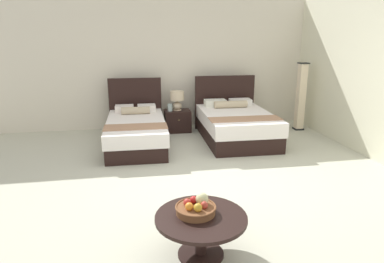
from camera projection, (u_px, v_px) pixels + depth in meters
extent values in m
cube|color=beige|center=(208.00, 180.00, 5.14)|extent=(9.69, 10.13, 0.02)
cube|color=silver|center=(177.00, 64.00, 7.84)|extent=(9.69, 0.12, 2.86)
cube|color=beige|center=(384.00, 76.00, 5.65)|extent=(0.12, 5.73, 2.86)
cube|color=black|center=(137.00, 139.00, 6.65)|extent=(1.10, 2.09, 0.27)
cube|color=white|center=(136.00, 126.00, 6.58)|extent=(1.14, 2.13, 0.25)
cube|color=black|center=(136.00, 105.00, 7.54)|extent=(1.13, 0.09, 1.19)
cube|color=white|center=(124.00, 109.00, 7.23)|extent=(0.39, 0.31, 0.14)
cube|color=white|center=(147.00, 108.00, 7.30)|extent=(0.39, 0.31, 0.14)
cylinder|color=#C5B391|center=(136.00, 111.00, 7.04)|extent=(0.58, 0.16, 0.15)
cube|color=#A77A5B|center=(136.00, 127.00, 6.06)|extent=(1.12, 0.46, 0.01)
cube|color=black|center=(236.00, 133.00, 6.99)|extent=(1.33, 1.99, 0.31)
cube|color=white|center=(237.00, 119.00, 6.92)|extent=(1.37, 2.03, 0.27)
cube|color=black|center=(225.00, 102.00, 7.83)|extent=(1.36, 0.09, 1.20)
cube|color=white|center=(215.00, 103.00, 7.50)|extent=(0.47, 0.31, 0.14)
cube|color=white|center=(240.00, 102.00, 7.59)|extent=(0.47, 0.31, 0.14)
cylinder|color=#C5B391|center=(231.00, 104.00, 7.32)|extent=(0.71, 0.17, 0.15)
cube|color=#A77A5B|center=(245.00, 119.00, 6.36)|extent=(1.35, 0.44, 0.01)
cube|color=black|center=(178.00, 121.00, 7.65)|extent=(0.56, 0.44, 0.47)
sphere|color=tan|center=(179.00, 120.00, 7.41)|extent=(0.02, 0.02, 0.02)
cylinder|color=beige|center=(177.00, 110.00, 7.60)|extent=(0.18, 0.18, 0.02)
ellipsoid|color=beige|center=(177.00, 106.00, 7.57)|extent=(0.20, 0.20, 0.17)
cylinder|color=#99844C|center=(177.00, 101.00, 7.55)|extent=(0.02, 0.02, 0.04)
cylinder|color=beige|center=(177.00, 96.00, 7.51)|extent=(0.30, 0.30, 0.20)
cylinder|color=#ADC3C1|center=(170.00, 108.00, 7.50)|extent=(0.11, 0.11, 0.15)
torus|color=#ADC3C1|center=(170.00, 104.00, 7.48)|extent=(0.10, 0.10, 0.01)
cylinder|color=black|center=(201.00, 254.00, 3.37)|extent=(0.45, 0.45, 0.02)
cylinder|color=black|center=(201.00, 237.00, 3.32)|extent=(0.11, 0.11, 0.39)
cylinder|color=black|center=(201.00, 218.00, 3.26)|extent=(0.88, 0.88, 0.04)
cylinder|color=brown|center=(196.00, 210.00, 3.30)|extent=(0.38, 0.38, 0.07)
torus|color=brown|center=(196.00, 207.00, 3.29)|extent=(0.40, 0.40, 0.02)
sphere|color=red|center=(187.00, 202.00, 3.30)|extent=(0.08, 0.08, 0.08)
sphere|color=orange|center=(189.00, 207.00, 3.22)|extent=(0.08, 0.08, 0.08)
sphere|color=gold|center=(198.00, 208.00, 3.20)|extent=(0.08, 0.08, 0.08)
sphere|color=#B53C2F|center=(204.00, 205.00, 3.26)|extent=(0.07, 0.07, 0.07)
sphere|color=beige|center=(202.00, 199.00, 3.33)|extent=(0.13, 0.13, 0.13)
sphere|color=red|center=(194.00, 200.00, 3.36)|extent=(0.07, 0.07, 0.07)
cube|color=black|center=(298.00, 129.00, 7.85)|extent=(0.20, 0.20, 0.03)
cube|color=beige|center=(301.00, 97.00, 7.65)|extent=(0.16, 0.16, 1.45)
cube|color=black|center=(304.00, 63.00, 7.45)|extent=(0.20, 0.20, 0.02)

